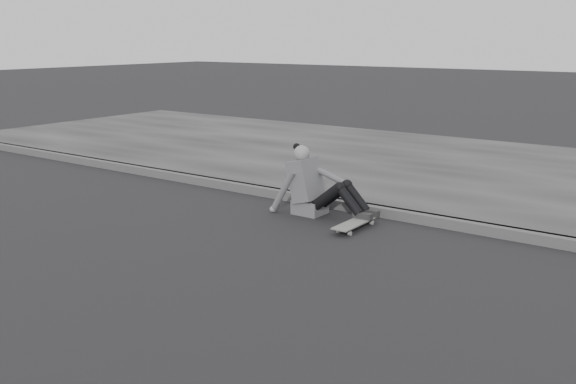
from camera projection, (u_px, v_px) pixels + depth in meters
name	position (u px, v px, depth m)	size (l,w,h in m)	color
ground	(434.00, 327.00, 4.93)	(80.00, 80.00, 0.00)	black
curb	(529.00, 237.00, 6.96)	(24.00, 0.16, 0.12)	#494949
skateboard	(356.00, 223.00, 7.43)	(0.20, 0.78, 0.09)	gray
seated_woman	(314.00, 187.00, 7.97)	(1.38, 0.46, 0.88)	#555558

